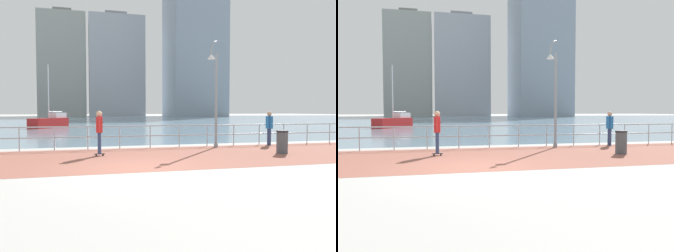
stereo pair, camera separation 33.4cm
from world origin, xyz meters
The scene contains 12 objects.
ground centered at (0.00, 40.00, 0.00)m, with size 220.00×220.00×0.00m, color #ADAAA5.
brick_paving centered at (0.00, 2.39, 0.00)m, with size 28.00×5.85×0.01m, color #935647.
harbor_water centered at (0.00, 50.32, 0.00)m, with size 180.00×88.00×0.00m, color #6B899E.
waterfront_railing centered at (0.00, 5.32, 0.72)m, with size 25.25×0.06×1.04m.
lamppost centered at (4.28, 4.61, 2.73)m, with size 0.68×0.64×4.93m.
skateboarder centered at (-0.98, 3.11, 1.02)m, with size 0.40×0.55×1.71m.
bystander centered at (7.35, 4.97, 0.98)m, with size 0.30×0.56×1.67m.
trash_bin centered at (6.12, 2.03, 0.47)m, with size 0.46×0.46×0.93m.
sailboat_teal centered at (-5.06, 25.12, 0.60)m, with size 3.67×4.50×6.31m.
tower_glass centered at (-8.31, 95.20, 15.31)m, with size 13.48×15.48×32.28m.
tower_steel centered at (29.48, 82.26, 20.53)m, with size 15.43×16.66×42.74m.
tower_beige centered at (7.46, 93.69, 15.16)m, with size 16.39×15.01×31.99m.
Camera 1 is at (-1.41, -9.27, 1.71)m, focal length 34.44 mm.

